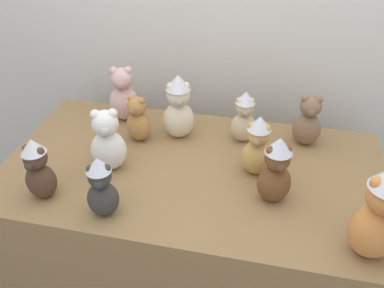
% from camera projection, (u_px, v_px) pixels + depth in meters
% --- Properties ---
extents(display_table, '(1.58, 0.87, 0.76)m').
position_uv_depth(display_table, '(192.00, 232.00, 1.94)').
color(display_table, olive).
rests_on(display_table, ground_plane).
extents(teddy_bear_cocoa, '(0.13, 0.11, 0.26)m').
position_uv_depth(teddy_bear_cocoa, '(38.00, 170.00, 1.51)').
color(teddy_bear_cocoa, '#4C3323').
rests_on(teddy_bear_cocoa, display_table).
extents(teddy_bear_cream, '(0.17, 0.16, 0.31)m').
position_uv_depth(teddy_bear_cream, '(179.00, 108.00, 1.83)').
color(teddy_bear_cream, beige).
rests_on(teddy_bear_cream, display_table).
extents(teddy_bear_caramel, '(0.13, 0.12, 0.22)m').
position_uv_depth(teddy_bear_caramel, '(138.00, 120.00, 1.83)').
color(teddy_bear_caramel, '#B27A42').
rests_on(teddy_bear_caramel, display_table).
extents(teddy_bear_snow, '(0.17, 0.16, 0.28)m').
position_uv_depth(teddy_bear_snow, '(108.00, 142.00, 1.65)').
color(teddy_bear_snow, white).
rests_on(teddy_bear_snow, display_table).
extents(teddy_bear_mocha, '(0.13, 0.12, 0.24)m').
position_uv_depth(teddy_bear_mocha, '(308.00, 122.00, 1.80)').
color(teddy_bear_mocha, '#7F6047').
rests_on(teddy_bear_mocha, display_table).
extents(teddy_bear_chestnut, '(0.16, 0.15, 0.28)m').
position_uv_depth(teddy_bear_chestnut, '(276.00, 171.00, 1.49)').
color(teddy_bear_chestnut, brown).
rests_on(teddy_bear_chestnut, display_table).
extents(teddy_bear_charcoal, '(0.14, 0.12, 0.25)m').
position_uv_depth(teddy_bear_charcoal, '(101.00, 188.00, 1.43)').
color(teddy_bear_charcoal, '#383533').
rests_on(teddy_bear_charcoal, display_table).
extents(teddy_bear_honey, '(0.13, 0.11, 0.27)m').
position_uv_depth(teddy_bear_honey, '(257.00, 146.00, 1.62)').
color(teddy_bear_honey, tan).
rests_on(teddy_bear_honey, display_table).
extents(teddy_bear_blush, '(0.17, 0.15, 0.28)m').
position_uv_depth(teddy_bear_blush, '(123.00, 95.00, 1.97)').
color(teddy_bear_blush, beige).
rests_on(teddy_bear_blush, display_table).
extents(teddy_bear_sand, '(0.13, 0.11, 0.25)m').
position_uv_depth(teddy_bear_sand, '(244.00, 117.00, 1.82)').
color(teddy_bear_sand, '#CCB78E').
rests_on(teddy_bear_sand, display_table).
extents(teddy_bear_ginger, '(0.18, 0.16, 0.36)m').
position_uv_depth(teddy_bear_ginger, '(380.00, 214.00, 1.25)').
color(teddy_bear_ginger, '#D17F3D').
rests_on(teddy_bear_ginger, display_table).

